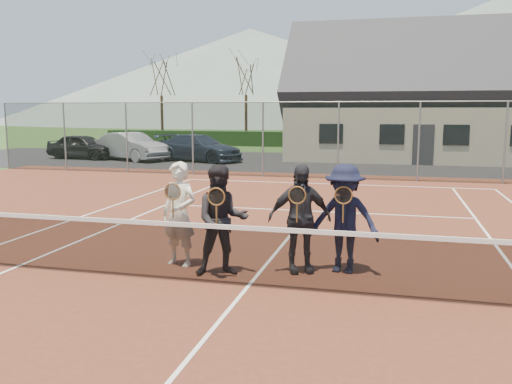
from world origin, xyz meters
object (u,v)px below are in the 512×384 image
car_c (199,148)px  player_a (179,214)px  player_d (344,219)px  car_a (83,146)px  clubhouse (431,86)px  tennis_net (248,253)px  player_c (300,218)px  car_b (131,147)px  player_b (222,220)px

car_c → player_a: size_ratio=2.71×
player_d → car_c: bearing=116.8°
car_a → clubhouse: bearing=-69.3°
car_c → player_a: bearing=-143.0°
player_a → car_c: bearing=109.1°
car_a → tennis_net: bearing=-136.7°
car_a → player_c: bearing=-134.1°
car_b → player_c: player_c is taller
player_a → player_d: (2.78, 0.29, -0.00)m
clubhouse → player_a: clubhouse is taller
tennis_net → player_b: size_ratio=6.49×
car_a → car_c: 6.76m
player_c → player_d: (0.71, 0.16, -0.00)m
car_a → player_d: bearing=-132.5°
car_a → car_b: size_ratio=0.89×
car_b → tennis_net: 22.16m
tennis_net → player_b: 0.86m
player_a → player_d: size_ratio=1.00×
player_c → player_d: same height
car_a → tennis_net: (14.58, -19.08, -0.15)m
tennis_net → player_a: (-1.44, 0.83, 0.38)m
car_b → clubhouse: 16.71m
player_d → player_c: bearing=-167.4°
car_c → player_b: bearing=-140.9°
tennis_net → car_b: bearing=121.5°
player_a → player_c: same height
player_b → car_c: bearing=111.1°
car_c → player_b: (7.25, -18.77, 0.21)m
tennis_net → player_b: player_b is taller
tennis_net → player_c: (0.62, 0.97, 0.38)m
player_a → clubhouse: bearing=76.8°
car_a → player_c: (15.20, -18.11, 0.23)m
player_a → player_c: (2.06, 0.13, -0.00)m
player_b → tennis_net: bearing=-41.3°
clubhouse → player_a: bearing=-103.2°
player_a → tennis_net: bearing=-29.9°
car_a → player_b: bearing=-137.1°
player_a → player_c: bearing=3.7°
car_c → player_d: (9.16, -18.15, 0.21)m
car_b → car_c: bearing=-59.2°
player_a → player_c: 2.07m
car_c → tennis_net: 20.81m
clubhouse → player_a: size_ratio=8.67×
car_b → player_b: player_b is taller
car_b → player_b: bearing=-124.2°
player_d → car_b: bearing=126.0°
car_a → car_c: (6.76, 0.20, 0.02)m
car_b → tennis_net: bearing=-123.6°
car_a → player_a: player_a is taller
car_a → car_c: car_c is taller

